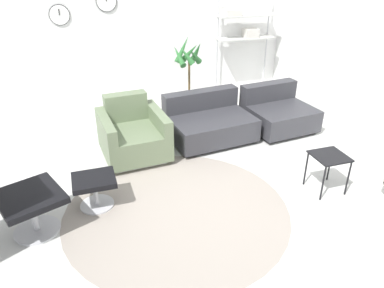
# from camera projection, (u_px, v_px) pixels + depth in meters

# --- Properties ---
(ground_plane) EXTENTS (12.00, 12.00, 0.00)m
(ground_plane) POSITION_uv_depth(u_px,v_px,m) (181.00, 207.00, 4.01)
(ground_plane) COLOR silver
(wall_back) EXTENTS (12.00, 0.09, 2.80)m
(wall_back) POSITION_uv_depth(u_px,v_px,m) (123.00, 22.00, 6.13)
(wall_back) COLOR white
(wall_back) RESTS_ON ground_plane
(round_rug) EXTENTS (2.37, 2.37, 0.01)m
(round_rug) POSITION_uv_depth(u_px,v_px,m) (177.00, 210.00, 3.95)
(round_rug) COLOR gray
(round_rug) RESTS_ON ground_plane
(ottoman) EXTENTS (0.44, 0.38, 0.35)m
(ottoman) POSITION_uv_depth(u_px,v_px,m) (95.00, 186.00, 3.92)
(ottoman) COLOR #BCBCC1
(ottoman) RESTS_ON ground_plane
(armchair_red) EXTENTS (0.87, 0.93, 0.76)m
(armchair_red) POSITION_uv_depth(u_px,v_px,m) (133.00, 136.00, 4.91)
(armchair_red) COLOR silver
(armchair_red) RESTS_ON ground_plane
(couch_low) EXTENTS (1.23, 0.98, 0.64)m
(couch_low) POSITION_uv_depth(u_px,v_px,m) (209.00, 123.00, 5.37)
(couch_low) COLOR black
(couch_low) RESTS_ON ground_plane
(couch_second) EXTENTS (1.01, 0.96, 0.64)m
(couch_second) POSITION_uv_depth(u_px,v_px,m) (277.00, 114.00, 5.69)
(couch_second) COLOR black
(couch_second) RESTS_ON ground_plane
(side_table) EXTENTS (0.36, 0.36, 0.45)m
(side_table) POSITION_uv_depth(u_px,v_px,m) (329.00, 160.00, 4.13)
(side_table) COLOR black
(side_table) RESTS_ON ground_plane
(potted_plant) EXTENTS (0.47, 0.48, 1.24)m
(potted_plant) POSITION_uv_depth(u_px,v_px,m) (189.00, 81.00, 6.21)
(potted_plant) COLOR brown
(potted_plant) RESTS_ON ground_plane
(shelf_unit) EXTENTS (1.04, 0.28, 1.79)m
(shelf_unit) POSITION_uv_depth(u_px,v_px,m) (244.00, 27.00, 6.57)
(shelf_unit) COLOR #BCBCC1
(shelf_unit) RESTS_ON ground_plane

